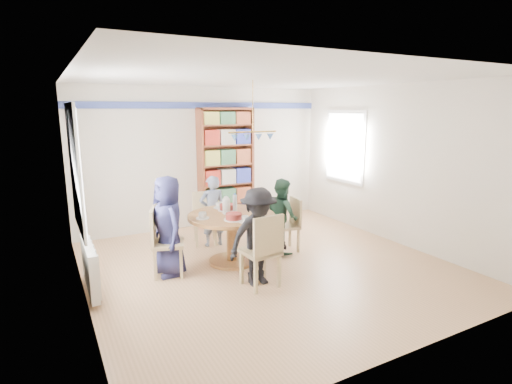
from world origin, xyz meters
TOP-DOWN VIEW (x-y plane):
  - ground at (0.00, 0.00)m, footprint 5.00×5.00m
  - room_shell at (-0.26, 0.87)m, footprint 5.00×5.00m
  - radiator at (-2.42, 0.30)m, footprint 0.12×1.00m
  - dining_table at (-0.41, 0.40)m, footprint 1.30×1.30m
  - chair_left at (-1.46, 0.42)m, footprint 0.54×0.54m
  - chair_right at (0.65, 0.44)m, footprint 0.43×0.43m
  - chair_far at (-0.44, 1.47)m, footprint 0.48×0.48m
  - chair_near at (-0.43, -0.60)m, footprint 0.47×0.47m
  - person_left at (-1.36, 0.42)m, footprint 0.50×0.72m
  - person_right at (0.50, 0.45)m, footprint 0.52×0.64m
  - person_far at (-0.37, 1.25)m, footprint 0.47×0.33m
  - person_near at (-0.43, -0.46)m, footprint 0.86×0.52m
  - bookshelf at (0.37, 2.34)m, footprint 1.10×0.33m
  - tableware at (-0.44, 0.43)m, footprint 1.10×1.10m

SIDE VIEW (x-z plane):
  - ground at x=0.00m, z-range 0.00..0.00m
  - radiator at x=-2.42m, z-range 0.05..0.65m
  - chair_right at x=0.65m, z-range 0.04..0.91m
  - chair_far at x=-0.44m, z-range 0.04..0.93m
  - chair_left at x=-1.46m, z-range 0.05..1.01m
  - chair_near at x=-0.43m, z-range 0.05..1.04m
  - dining_table at x=-0.41m, z-range 0.18..0.93m
  - person_far at x=-0.37m, z-range 0.00..1.21m
  - person_right at x=0.50m, z-range 0.00..1.21m
  - person_near at x=-0.43m, z-range 0.00..1.31m
  - person_left at x=-1.36m, z-range 0.00..1.40m
  - tableware at x=-0.44m, z-range 0.67..0.96m
  - bookshelf at x=0.37m, z-range -0.02..2.29m
  - room_shell at x=-0.26m, z-range -0.85..4.15m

